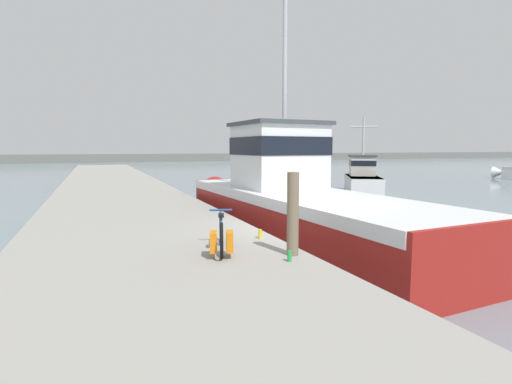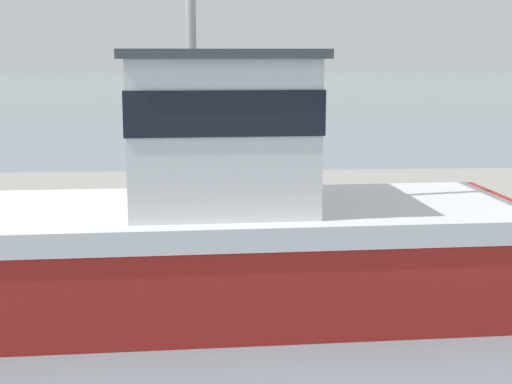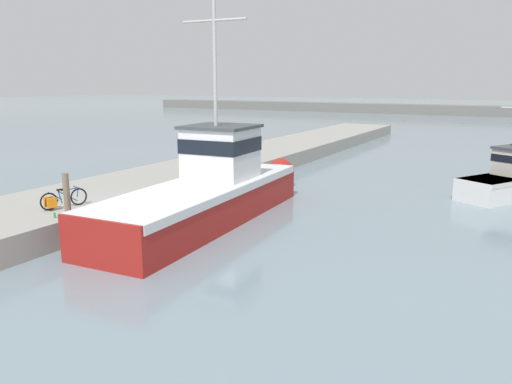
% 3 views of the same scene
% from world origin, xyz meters
% --- Properties ---
extents(ground_plane, '(320.00, 320.00, 0.00)m').
position_xyz_m(ground_plane, '(0.00, 0.00, 0.00)').
color(ground_plane, gray).
extents(dock_pier, '(5.19, 80.00, 0.92)m').
position_xyz_m(dock_pier, '(-3.76, 0.00, 0.46)').
color(dock_pier, gray).
rests_on(dock_pier, ground_plane).
extents(far_shoreline, '(180.00, 5.00, 1.62)m').
position_xyz_m(far_shoreline, '(30.00, 77.11, 0.81)').
color(far_shoreline, slate).
rests_on(far_shoreline, ground_plane).
extents(fishing_boat_main, '(3.75, 13.59, 8.94)m').
position_xyz_m(fishing_boat_main, '(1.00, 2.64, 1.21)').
color(fishing_boat_main, maroon).
rests_on(fishing_boat_main, ground_plane).
extents(boat_white_moored, '(4.27, 5.89, 4.77)m').
position_xyz_m(boat_white_moored, '(11.26, 12.61, 0.88)').
color(boat_white_moored, silver).
rests_on(boat_white_moored, ground_plane).
extents(bicycle_touring, '(0.73, 1.68, 0.71)m').
position_xyz_m(bicycle_touring, '(-2.61, -1.67, 1.25)').
color(bicycle_touring, black).
rests_on(bicycle_touring, dock_pier).
extents(mooring_post, '(0.21, 0.21, 1.48)m').
position_xyz_m(mooring_post, '(-1.48, -2.29, 1.66)').
color(mooring_post, '#756651').
rests_on(mooring_post, dock_pier).
extents(water_bottle_on_curb, '(0.08, 0.08, 0.19)m').
position_xyz_m(water_bottle_on_curb, '(-1.51, -0.86, 1.02)').
color(water_bottle_on_curb, yellow).
rests_on(water_bottle_on_curb, dock_pier).
extents(water_bottle_by_bike, '(0.07, 0.07, 0.19)m').
position_xyz_m(water_bottle_by_bike, '(-1.73, -2.65, 1.02)').
color(water_bottle_by_bike, green).
rests_on(water_bottle_by_bike, dock_pier).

